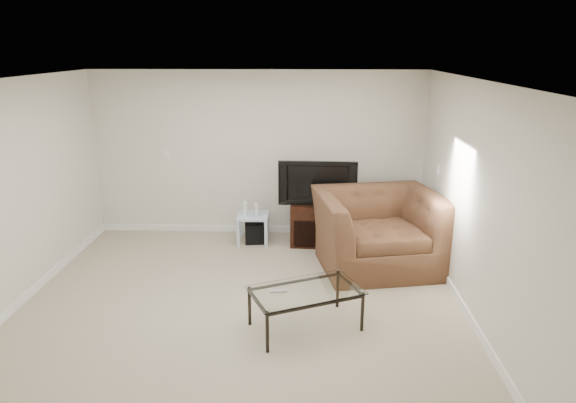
{
  "coord_description": "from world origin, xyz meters",
  "views": [
    {
      "loc": [
        0.73,
        -5.13,
        2.82
      ],
      "look_at": [
        0.5,
        1.2,
        0.9
      ],
      "focal_mm": 32.0,
      "sensor_mm": 36.0,
      "label": 1
    }
  ],
  "objects_px": {
    "tv_stand": "(317,223)",
    "recliner": "(378,218)",
    "television": "(318,181)",
    "coffee_table": "(305,309)",
    "side_table": "(253,228)",
    "subwoofer": "(255,232)"
  },
  "relations": [
    {
      "from": "recliner",
      "to": "coffee_table",
      "type": "bearing_deg",
      "value": -131.27
    },
    {
      "from": "tv_stand",
      "to": "recliner",
      "type": "distance_m",
      "value": 1.18
    },
    {
      "from": "television",
      "to": "coffee_table",
      "type": "height_order",
      "value": "television"
    },
    {
      "from": "tv_stand",
      "to": "subwoofer",
      "type": "height_order",
      "value": "tv_stand"
    },
    {
      "from": "side_table",
      "to": "tv_stand",
      "type": "bearing_deg",
      "value": 0.0
    },
    {
      "from": "tv_stand",
      "to": "coffee_table",
      "type": "xyz_separation_m",
      "value": [
        -0.16,
        -2.42,
        -0.1
      ]
    },
    {
      "from": "tv_stand",
      "to": "television",
      "type": "height_order",
      "value": "television"
    },
    {
      "from": "recliner",
      "to": "coffee_table",
      "type": "relative_size",
      "value": 1.39
    },
    {
      "from": "side_table",
      "to": "coffee_table",
      "type": "relative_size",
      "value": 0.4
    },
    {
      "from": "tv_stand",
      "to": "side_table",
      "type": "relative_size",
      "value": 1.69
    },
    {
      "from": "side_table",
      "to": "coffee_table",
      "type": "bearing_deg",
      "value": -72.03
    },
    {
      "from": "television",
      "to": "coffee_table",
      "type": "bearing_deg",
      "value": -91.76
    },
    {
      "from": "tv_stand",
      "to": "subwoofer",
      "type": "xyz_separation_m",
      "value": [
        -0.92,
        0.02,
        -0.16
      ]
    },
    {
      "from": "television",
      "to": "recliner",
      "type": "distance_m",
      "value": 1.14
    },
    {
      "from": "tv_stand",
      "to": "side_table",
      "type": "xyz_separation_m",
      "value": [
        -0.95,
        0.0,
        -0.1
      ]
    },
    {
      "from": "side_table",
      "to": "recliner",
      "type": "distance_m",
      "value": 1.96
    },
    {
      "from": "tv_stand",
      "to": "coffee_table",
      "type": "height_order",
      "value": "tv_stand"
    },
    {
      "from": "tv_stand",
      "to": "recliner",
      "type": "xyz_separation_m",
      "value": [
        0.78,
        -0.81,
        0.36
      ]
    },
    {
      "from": "television",
      "to": "coffee_table",
      "type": "xyz_separation_m",
      "value": [
        -0.16,
        -2.39,
        -0.74
      ]
    },
    {
      "from": "side_table",
      "to": "subwoofer",
      "type": "bearing_deg",
      "value": 34.75
    },
    {
      "from": "subwoofer",
      "to": "television",
      "type": "bearing_deg",
      "value": -3.12
    },
    {
      "from": "recliner",
      "to": "coffee_table",
      "type": "distance_m",
      "value": 1.92
    }
  ]
}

